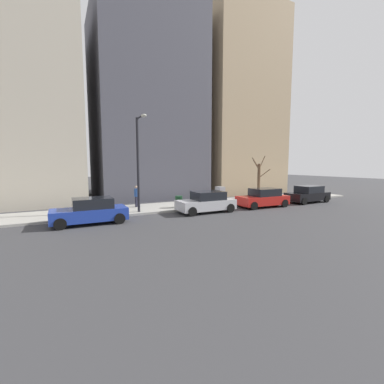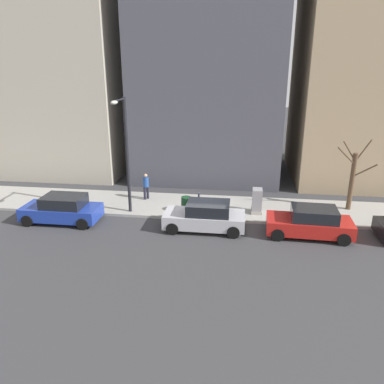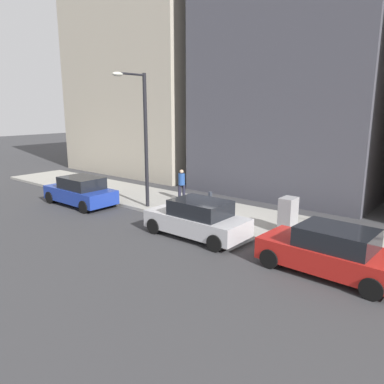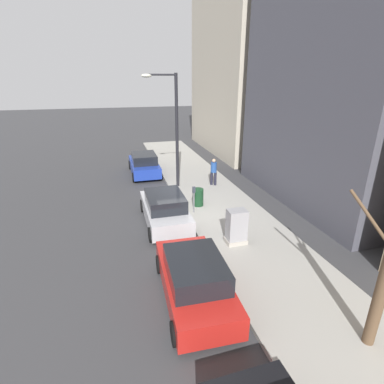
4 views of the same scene
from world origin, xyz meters
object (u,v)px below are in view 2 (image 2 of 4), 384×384
Objects in this scene: trash_bin at (186,204)px; bare_tree at (352,179)px; parked_car_red at (310,222)px; utility_box at (257,201)px; office_tower_left at (375,24)px; pedestrian_near_meter at (146,185)px; streetlamp at (125,147)px; parking_meter at (199,202)px; parked_car_blue at (62,209)px; office_tower_right at (59,65)px; office_block_center at (211,46)px; parked_car_silver at (205,216)px.

bare_tree is at bearing -79.86° from trash_bin.
parked_car_red is 2.98× the size of utility_box.
pedestrian_near_meter is at bearing 117.47° from office_tower_left.
utility_box is at bearing -82.04° from streetlamp.
pedestrian_near_meter is at bearing 57.87° from parking_meter.
pedestrian_near_meter is (3.88, 9.44, 0.35)m from parked_car_red.
trash_bin is at bearing -73.02° from parked_car_blue.
office_tower_right is (10.62, 12.08, 7.59)m from trash_bin.
office_block_center reaches higher than utility_box.
streetlamp is 0.34× the size of office_block_center.
parked_car_silver is 0.22× the size of office_block_center.
office_tower_left reaches higher than parked_car_red.
bare_tree is 11.99m from office_tower_left.
office_tower_right reaches higher than parked_car_silver.
parking_meter is at bearing 19.06° from parked_car_silver.
parked_car_silver is 2.94× the size of utility_box.
pedestrian_near_meter is 0.08× the size of office_tower_left.
parked_car_silver is 7.89m from parked_car_blue.
streetlamp is 12.42m from office_block_center.
parked_car_silver is at bearing 83.56° from pedestrian_near_meter.
parked_car_blue is 16.37m from office_block_center.
bare_tree is at bearing 163.20° from office_tower_left.
utility_box is at bearing -84.36° from trash_bin.
trash_bin is (2.06, 6.63, -0.14)m from parked_car_red.
office_tower_right is at bearing 46.96° from parked_car_silver.
parked_car_blue is at bearing -8.36° from pedestrian_near_meter.
office_block_center is (9.47, 3.63, 8.72)m from utility_box.
trash_bin is 3.39m from pedestrian_near_meter.
bare_tree is 4.63× the size of trash_bin.
office_tower_right is (11.24, 8.85, 4.18)m from streetlamp.
parked_car_red and parked_car_silver have the same top height.
office_block_center is at bearing -165.77° from pedestrian_near_meter.
parking_meter is 1.50× the size of trash_bin.
office_tower_right is at bearing 57.64° from utility_box.
parked_car_silver and parked_car_blue have the same top height.
office_block_center reaches higher than parked_car_red.
office_block_center is at bearing 47.83° from bare_tree.
parked_car_red is at bearing -90.64° from parked_car_silver.
parked_car_blue is at bearing 112.50° from streetlamp.
utility_box is 4.07m from trash_bin.
office_block_center is at bearing -93.42° from office_tower_right.
parked_car_blue is 1.01× the size of bare_tree.
office_tower_left is at bearing -16.80° from bare_tree.
bare_tree is 9.71m from trash_bin.
office_tower_right is (12.68, 18.71, 7.46)m from parked_car_red.
office_tower_right is (8.93, 21.54, 6.18)m from bare_tree.
bare_tree is 0.25× the size of office_tower_right.
parked_car_silver is 1.01× the size of bare_tree.
parking_meter is (1.61, 5.83, 0.24)m from parked_car_red.
pedestrian_near_meter is 19.16m from office_tower_left.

